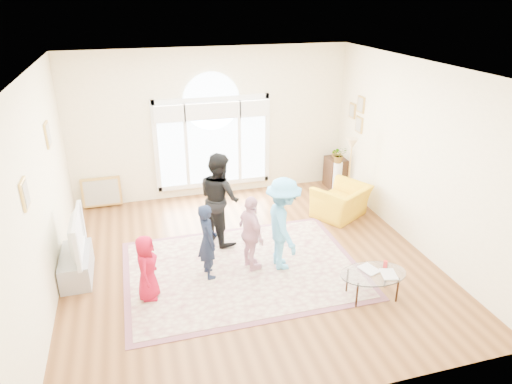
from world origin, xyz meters
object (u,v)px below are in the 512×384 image
object	(u,v)px
armchair	(341,201)
television	(72,236)
area_rug	(243,269)
coffee_table	(373,274)
tv_console	(77,265)

from	to	relation	value
armchair	television	bearing A→B (deg)	-21.14
television	armchair	distance (m)	5.07
television	armchair	bearing A→B (deg)	9.65
area_rug	television	size ratio (longest dim) A/B	3.11
coffee_table	armchair	world-z (taller)	armchair
tv_console	coffee_table	distance (m)	4.61
coffee_table	television	bearing A→B (deg)	161.44
armchair	coffee_table	bearing A→B (deg)	43.61
television	coffee_table	distance (m)	4.62
television	coffee_table	world-z (taller)	television
area_rug	television	bearing A→B (deg)	168.62
coffee_table	armchair	xyz separation A→B (m)	(0.72, 2.60, -0.07)
area_rug	coffee_table	xyz separation A→B (m)	(1.68, -1.23, 0.39)
television	coffee_table	bearing A→B (deg)	-22.32
television	armchair	xyz separation A→B (m)	(4.98, 0.85, -0.43)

